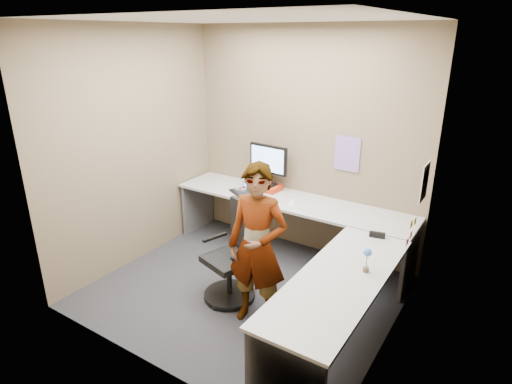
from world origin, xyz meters
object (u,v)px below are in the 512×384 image
Objects in this scene: desk at (299,238)px; person at (257,247)px; office_chair at (234,261)px; monitor at (268,161)px.

desk is 0.73m from person.
person is at bearing -8.73° from office_chair.
monitor is at bearing 110.06° from person.
monitor is 1.48m from office_chair.
office_chair is 0.64× the size of person.
office_chair is (0.37, -1.26, -0.68)m from monitor.
desk is 2.97× the size of office_chair.
monitor reaches higher than office_chair.
desk is 1.91× the size of person.
monitor is 0.34× the size of person.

